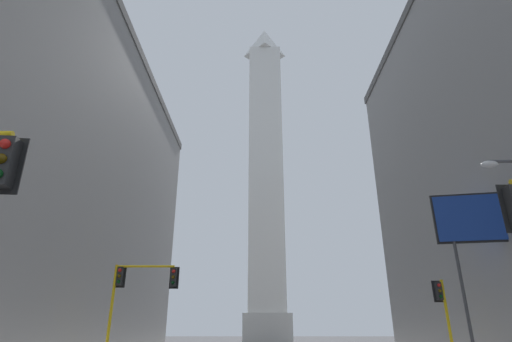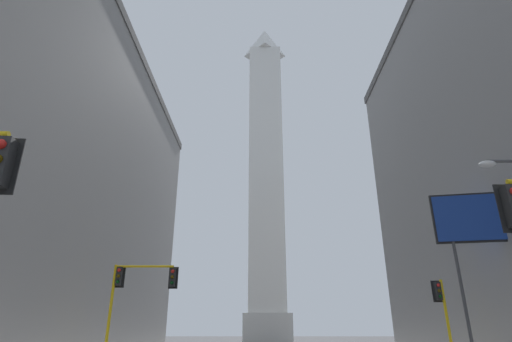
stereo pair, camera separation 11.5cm
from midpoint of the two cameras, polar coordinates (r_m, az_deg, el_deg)
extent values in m
cube|color=#595756|center=(45.08, -32.61, 16.57)|extent=(23.89, 49.66, 0.90)
cube|color=silver|center=(65.42, 1.56, -21.70)|extent=(7.32, 7.32, 4.48)
cube|color=silver|center=(70.74, 1.34, 0.36)|extent=(5.86, 5.86, 48.64)
pyramid|color=silver|center=(85.11, 1.17, 17.77)|extent=(5.86, 5.86, 6.45)
cube|color=black|center=(10.03, -32.41, 1.07)|extent=(0.37, 0.37, 1.10)
cube|color=black|center=(10.17, -31.98, 0.68)|extent=(0.58, 0.08, 1.32)
sphere|color=red|center=(9.99, -32.48, 3.30)|extent=(0.22, 0.22, 0.22)
sphere|color=#483506|center=(9.87, -32.88, 1.50)|extent=(0.22, 0.22, 0.22)
cylinder|color=yellow|center=(28.67, 25.66, -18.81)|extent=(0.18, 0.18, 5.00)
cube|color=black|center=(28.65, 24.51, -15.34)|extent=(0.37, 0.37, 1.10)
cube|color=black|center=(28.80, 24.34, -15.39)|extent=(0.58, 0.09, 1.32)
sphere|color=red|center=(28.51, 24.59, -14.61)|extent=(0.22, 0.22, 0.22)
sphere|color=#483506|center=(28.48, 24.70, -15.28)|extent=(0.22, 0.22, 0.22)
sphere|color=#073410|center=(28.46, 24.81, -15.96)|extent=(0.22, 0.22, 0.22)
cube|color=black|center=(12.46, 32.52, -4.52)|extent=(0.58, 0.04, 1.32)
cylinder|color=yellow|center=(26.77, -20.17, -18.63)|extent=(0.18, 0.18, 5.80)
cube|color=black|center=(26.84, -18.95, -14.04)|extent=(0.35, 0.35, 1.10)
cube|color=black|center=(27.01, -18.84, -14.09)|extent=(0.58, 0.04, 1.32)
sphere|color=red|center=(26.71, -18.98, -13.25)|extent=(0.22, 0.22, 0.22)
sphere|color=#483506|center=(26.66, -19.07, -13.97)|extent=(0.22, 0.22, 0.22)
sphere|color=#073410|center=(26.63, -19.17, -14.70)|extent=(0.22, 0.22, 0.22)
cylinder|color=yellow|center=(26.47, -15.61, -12.99)|extent=(3.61, 0.14, 0.14)
sphere|color=yellow|center=(27.02, -19.39, -12.73)|extent=(0.18, 0.18, 0.18)
cube|color=black|center=(25.96, -11.80, -14.65)|extent=(0.35, 0.35, 1.10)
cube|color=black|center=(26.13, -11.72, -14.70)|extent=(0.58, 0.04, 1.32)
sphere|color=red|center=(25.81, -11.82, -13.85)|extent=(0.22, 0.22, 0.22)
sphere|color=#483506|center=(25.77, -11.88, -14.60)|extent=(0.22, 0.22, 0.22)
sphere|color=#073410|center=(25.73, -11.94, -15.35)|extent=(0.22, 0.22, 0.22)
ellipsoid|color=silver|center=(17.28, 30.21, 0.83)|extent=(0.64, 0.36, 0.26)
cylinder|color=#3F3F42|center=(25.55, 27.62, -16.37)|extent=(0.18, 0.18, 6.74)
cube|color=navy|center=(26.80, 29.68, -5.76)|extent=(5.31, 1.19, 2.71)
cube|color=black|center=(26.80, 29.68, -5.76)|extent=(5.52, 1.11, 2.95)
camera|label=1|loc=(0.06, -90.06, 0.02)|focal=28.00mm
camera|label=2|loc=(0.06, 89.94, -0.02)|focal=28.00mm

